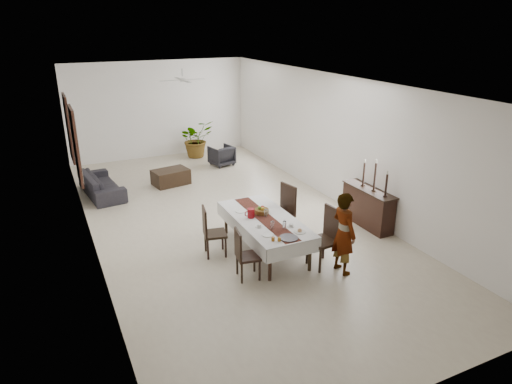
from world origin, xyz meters
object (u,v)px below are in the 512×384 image
object	(u,v)px
sideboard_body	(368,208)
red_pitcher	(251,213)
sofa	(102,184)
dining_table_top	(265,220)
woman	(344,233)

from	to	relation	value
sideboard_body	red_pitcher	bearing A→B (deg)	179.14
red_pitcher	sofa	xyz separation A→B (m)	(-2.29, 4.59, -0.52)
dining_table_top	red_pitcher	size ratio (longest dim) A/B	12.00
dining_table_top	sideboard_body	bearing A→B (deg)	2.79
dining_table_top	sofa	bearing A→B (deg)	118.68
dining_table_top	woman	xyz separation A→B (m)	(0.93, -1.35, 0.10)
sideboard_body	sofa	distance (m)	6.96
red_pitcher	sideboard_body	xyz separation A→B (m)	(2.90, -0.04, -0.39)
woman	sideboard_body	distance (m)	2.29
red_pitcher	sofa	world-z (taller)	red_pitcher
woman	sideboard_body	size ratio (longest dim) A/B	1.10
woman	sideboard_body	xyz separation A→B (m)	(1.73, 1.46, -0.36)
red_pitcher	sideboard_body	size ratio (longest dim) A/B	0.13
sideboard_body	sofa	bearing A→B (deg)	138.22
red_pitcher	dining_table_top	bearing A→B (deg)	-31.58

